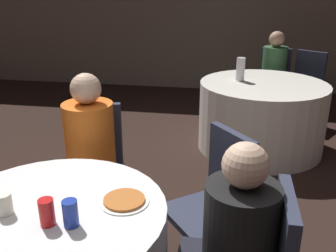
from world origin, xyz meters
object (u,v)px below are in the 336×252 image
(chair_near_northeast, at_px, (218,193))
(chair_near_north, at_px, (94,157))
(chair_far_north, at_px, (274,78))
(person_orange_shirt, at_px, (89,160))
(person_green_jacket, at_px, (272,79))
(chair_far_northeast, at_px, (306,82))
(soda_can_blue, at_px, (70,213))
(soda_can_red, at_px, (47,212))
(bottle_far, at_px, (241,69))
(table_far, at_px, (261,116))
(pizza_plate_near, at_px, (124,201))

(chair_near_northeast, bearing_deg, chair_near_north, 30.24)
(chair_far_north, xyz_separation_m, person_orange_shirt, (-1.46, -2.85, 0.05))
(chair_near_northeast, xyz_separation_m, person_green_jacket, (0.56, 2.87, 0.03))
(chair_near_northeast, bearing_deg, person_green_jacket, -49.33)
(chair_far_northeast, height_order, soda_can_blue, chair_far_northeast)
(person_green_jacket, distance_m, person_orange_shirt, 3.04)
(soda_can_red, bearing_deg, person_green_jacket, 70.49)
(chair_far_northeast, relative_size, soda_can_red, 7.53)
(chair_near_north, distance_m, bottle_far, 2.00)
(soda_can_red, bearing_deg, chair_far_north, 70.85)
(chair_near_north, distance_m, soda_can_blue, 1.11)
(bottle_far, bearing_deg, chair_far_north, 65.37)
(chair_near_north, distance_m, person_green_jacket, 2.91)
(chair_near_northeast, bearing_deg, table_far, -49.24)
(soda_can_blue, relative_size, bottle_far, 0.50)
(soda_can_blue, distance_m, bottle_far, 2.82)
(soda_can_blue, bearing_deg, pizza_plate_near, 51.39)
(chair_far_northeast, bearing_deg, person_orange_shirt, 88.70)
(chair_far_northeast, bearing_deg, soda_can_red, 97.93)
(pizza_plate_near, bearing_deg, table_far, 71.66)
(person_green_jacket, xyz_separation_m, soda_can_blue, (-1.16, -3.56, 0.22))
(chair_near_northeast, height_order, person_orange_shirt, person_orange_shirt)
(chair_near_north, relative_size, chair_far_north, 1.00)
(table_far, distance_m, soda_can_red, 2.92)
(person_green_jacket, distance_m, pizza_plate_near, 3.49)
(chair_near_north, xyz_separation_m, chair_far_north, (1.49, 2.69, 0.00))
(chair_far_north, distance_m, person_green_jacket, 0.17)
(soda_can_red, bearing_deg, pizza_plate_near, 39.04)
(bottle_far, bearing_deg, chair_far_northeast, 45.31)
(pizza_plate_near, distance_m, soda_can_blue, 0.28)
(table_far, height_order, chair_far_north, chair_far_north)
(soda_can_blue, bearing_deg, chair_far_north, 72.24)
(person_orange_shirt, bearing_deg, soda_can_red, 91.64)
(person_orange_shirt, relative_size, pizza_plate_near, 4.92)
(chair_far_northeast, xyz_separation_m, person_green_jacket, (-0.41, -0.01, 0.03))
(soda_can_blue, bearing_deg, table_far, 69.74)
(table_far, distance_m, chair_near_northeast, 2.02)
(chair_near_northeast, height_order, soda_can_blue, chair_near_northeast)
(chair_far_northeast, height_order, bottle_far, bottle_far)
(chair_near_north, xyz_separation_m, chair_near_northeast, (0.90, -0.35, 0.00))
(person_orange_shirt, bearing_deg, chair_far_northeast, -133.16)
(person_green_jacket, bearing_deg, chair_far_north, -90.00)
(chair_near_northeast, relative_size, chair_far_north, 1.00)
(chair_near_north, height_order, chair_far_north, same)
(table_far, relative_size, chair_near_north, 1.45)
(chair_near_north, relative_size, person_green_jacket, 0.80)
(chair_far_north, height_order, soda_can_red, chair_far_north)
(pizza_plate_near, distance_m, soda_can_red, 0.36)
(bottle_far, bearing_deg, soda_can_blue, -105.07)
(bottle_far, bearing_deg, person_green_jacket, 62.93)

